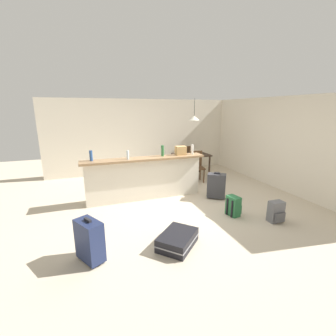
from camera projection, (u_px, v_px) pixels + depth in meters
ground_plane at (178, 203)px, 5.53m from camera, size 13.00×13.00×0.05m
wall_back at (145, 136)px, 7.99m from camera, size 6.60×0.10×2.50m
wall_right at (274, 142)px, 6.49m from camera, size 0.10×6.00×2.50m
partition_half_wall at (145, 180)px, 5.59m from camera, size 2.80×0.20×0.99m
bar_countertop at (145, 159)px, 5.46m from camera, size 2.96×0.40×0.05m
bottle_blue at (91, 156)px, 5.10m from camera, size 0.07×0.07×0.23m
bottle_clear at (128, 155)px, 5.25m from camera, size 0.06×0.06×0.21m
bottle_green at (163, 151)px, 5.61m from camera, size 0.07×0.07×0.27m
bottle_white at (192, 149)px, 5.83m from camera, size 0.06×0.06×0.25m
grocery_bag at (181, 150)px, 5.78m from camera, size 0.26×0.18×0.22m
dining_table at (191, 157)px, 7.51m from camera, size 1.10×0.80×0.74m
dining_chair_near_partition at (196, 165)px, 7.01m from camera, size 0.45×0.45×0.93m
dining_chair_far_side at (184, 157)px, 8.07m from camera, size 0.45×0.45×0.93m
pendant_lamp at (194, 118)px, 7.29m from camera, size 0.34×0.34×0.72m
suitcase_flat_black at (178, 240)px, 3.72m from camera, size 0.84×0.83×0.22m
suitcase_upright_navy at (90, 240)px, 3.30m from camera, size 0.42×0.50×0.67m
backpack_grey at (276, 212)px, 4.50m from camera, size 0.28×0.26×0.42m
backpack_green at (233, 206)px, 4.78m from camera, size 0.28×0.31×0.42m
suitcase_upright_charcoal at (216, 186)px, 5.67m from camera, size 0.50×0.45×0.67m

